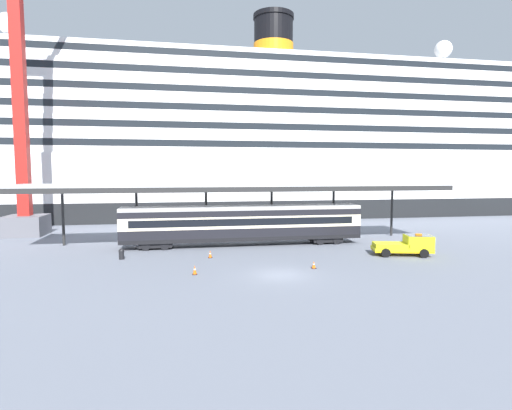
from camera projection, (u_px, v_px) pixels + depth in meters
ground_plane at (280, 275)px, 29.62m from camera, size 400.00×400.00×0.00m
cruise_ship at (247, 147)px, 72.78m from camera, size 138.91×23.98×35.67m
platform_canopy at (243, 186)px, 41.42m from camera, size 44.02×6.25×6.41m
train_carriage at (244, 223)px, 41.31m from camera, size 24.55×2.81×4.11m
service_truck at (408, 245)px, 36.45m from camera, size 5.54×3.25×2.02m
traffic_cone_near at (210, 254)px, 35.47m from camera, size 0.36×0.36×0.68m
traffic_cone_mid at (195, 270)px, 29.69m from camera, size 0.36×0.36×0.70m
traffic_cone_far at (314, 265)px, 31.57m from camera, size 0.36×0.36×0.60m
dockside_crane at (25, 103)px, 46.83m from camera, size 13.26×4.40×51.43m
quay_bollard at (121, 253)px, 34.85m from camera, size 0.48×0.48×0.96m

